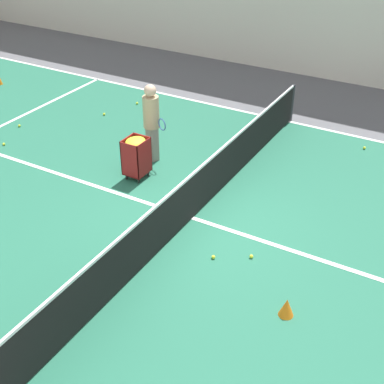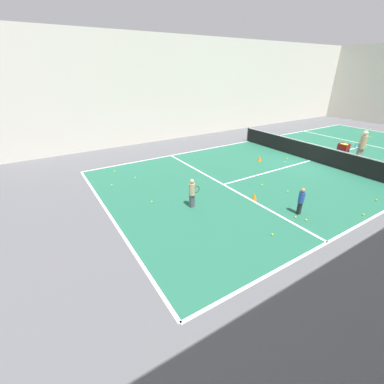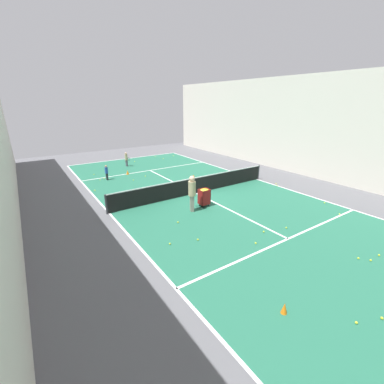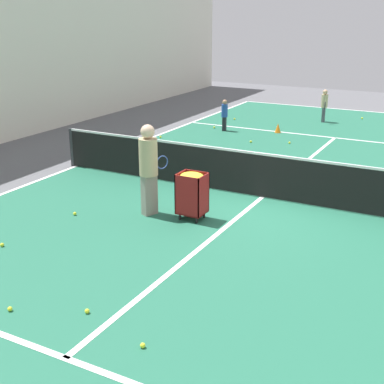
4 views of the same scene
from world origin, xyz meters
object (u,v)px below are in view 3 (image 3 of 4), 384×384
object	(u,v)px
training_cone_1	(284,308)
player_near_baseline	(126,158)
child_midcourt	(106,171)
coach_at_net	(192,191)
ball_cart	(204,194)
training_cone_0	(194,177)
tennis_net	(196,185)

from	to	relation	value
training_cone_1	player_near_baseline	bearing A→B (deg)	-97.47
child_midcourt	training_cone_1	distance (m)	14.75
coach_at_net	ball_cart	size ratio (longest dim) A/B	1.93
player_near_baseline	training_cone_0	bearing A→B (deg)	12.15
tennis_net	player_near_baseline	distance (m)	8.98
ball_cart	training_cone_0	world-z (taller)	ball_cart
tennis_net	child_midcourt	xyz separation A→B (m)	(3.62, -5.83, 0.09)
child_midcourt	training_cone_1	world-z (taller)	child_midcourt
player_near_baseline	training_cone_1	distance (m)	17.99
coach_at_net	training_cone_0	world-z (taller)	coach_at_net
ball_cart	training_cone_0	xyz separation A→B (m)	(-2.35, -4.44, -0.50)
tennis_net	training_cone_0	size ratio (longest dim) A/B	34.01
coach_at_net	ball_cart	bearing A→B (deg)	-55.44
tennis_net	player_near_baseline	xyz separation A→B (m)	(1.03, -8.92, 0.16)
training_cone_0	training_cone_1	xyz separation A→B (m)	(4.94, 11.50, 0.00)
player_near_baseline	coach_at_net	world-z (taller)	coach_at_net
training_cone_1	child_midcourt	bearing A→B (deg)	-89.02
tennis_net	child_midcourt	distance (m)	6.86
tennis_net	training_cone_1	bearing A→B (deg)	69.28
ball_cart	tennis_net	bearing A→B (deg)	-112.80
player_near_baseline	training_cone_0	distance (m)	6.86
ball_cart	training_cone_0	distance (m)	5.05
player_near_baseline	coach_at_net	xyz separation A→B (m)	(0.63, 10.94, 0.38)
player_near_baseline	ball_cart	size ratio (longest dim) A/B	1.24
tennis_net	child_midcourt	size ratio (longest dim) A/B	10.14
coach_at_net	child_midcourt	bearing A→B (deg)	37.96
player_near_baseline	training_cone_0	xyz separation A→B (m)	(-2.60, 6.33, -0.52)
child_midcourt	ball_cart	xyz separation A→B (m)	(-2.84, 7.68, 0.05)
ball_cart	training_cone_0	bearing A→B (deg)	-117.85
player_near_baseline	child_midcourt	world-z (taller)	player_near_baseline
tennis_net	player_near_baseline	size ratio (longest dim) A/B	9.10
child_midcourt	training_cone_1	bearing A→B (deg)	-5.46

